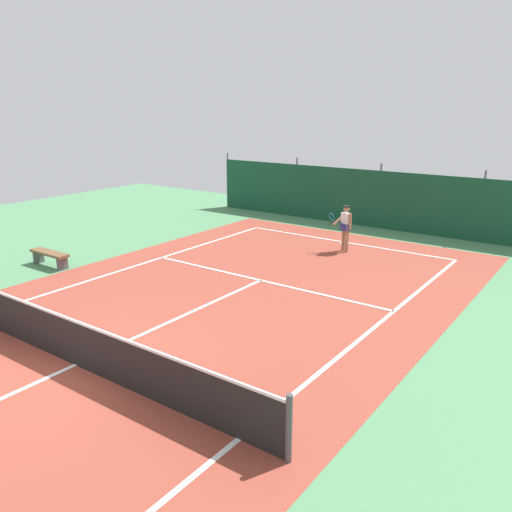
{
  "coord_description": "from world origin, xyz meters",
  "views": [
    {
      "loc": [
        8.38,
        -5.49,
        4.99
      ],
      "look_at": [
        0.17,
        5.93,
        0.9
      ],
      "focal_mm": 36.45,
      "sensor_mm": 36.0,
      "label": 1
    }
  ],
  "objects_px": {
    "tennis_player": "(345,225)",
    "courtside_bench": "(50,255)",
    "tennis_net": "(74,342)",
    "tennis_ball_near_player": "(285,231)"
  },
  "relations": [
    {
      "from": "tennis_net",
      "to": "tennis_ball_near_player",
      "type": "xyz_separation_m",
      "value": [
        -2.79,
        12.07,
        -0.48
      ]
    },
    {
      "from": "tennis_net",
      "to": "tennis_player",
      "type": "xyz_separation_m",
      "value": [
        0.55,
        10.77,
        0.45
      ]
    },
    {
      "from": "tennis_ball_near_player",
      "to": "courtside_bench",
      "type": "bearing_deg",
      "value": -112.58
    },
    {
      "from": "courtside_bench",
      "to": "tennis_net",
      "type": "bearing_deg",
      "value": -29.79
    },
    {
      "from": "tennis_ball_near_player",
      "to": "courtside_bench",
      "type": "height_order",
      "value": "courtside_bench"
    },
    {
      "from": "tennis_player",
      "to": "courtside_bench",
      "type": "height_order",
      "value": "tennis_player"
    },
    {
      "from": "tennis_ball_near_player",
      "to": "courtside_bench",
      "type": "xyz_separation_m",
      "value": [
        -3.52,
        -8.46,
        0.34
      ]
    },
    {
      "from": "tennis_ball_near_player",
      "to": "courtside_bench",
      "type": "relative_size",
      "value": 0.04
    },
    {
      "from": "tennis_net",
      "to": "courtside_bench",
      "type": "height_order",
      "value": "tennis_net"
    },
    {
      "from": "tennis_ball_near_player",
      "to": "tennis_net",
      "type": "bearing_deg",
      "value": -76.98
    }
  ]
}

